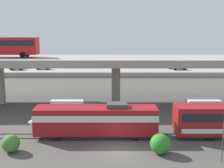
% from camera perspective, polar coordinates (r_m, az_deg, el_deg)
% --- Properties ---
extents(ground_plane, '(260.00, 260.00, 0.00)m').
position_cam_1_polar(ground_plane, '(30.31, 1.45, -13.57)').
color(ground_plane, '#4C4944').
extents(rail_strip_near, '(110.00, 0.12, 0.12)m').
position_cam_1_polar(rail_strip_near, '(33.30, 1.31, -11.17)').
color(rail_strip_near, '#59544C').
rests_on(rail_strip_near, ground_plane).
extents(rail_strip_far, '(110.00, 0.12, 0.12)m').
position_cam_1_polar(rail_strip_far, '(34.66, 1.26, -10.28)').
color(rail_strip_far, '#59544C').
rests_on(rail_strip_far, ground_plane).
extents(train_locomotive, '(15.56, 3.04, 4.18)m').
position_cam_1_polar(train_locomotive, '(33.36, -4.46, -7.27)').
color(train_locomotive, maroon).
rests_on(train_locomotive, ground_plane).
extents(highway_overpass, '(96.00, 11.59, 8.23)m').
position_cam_1_polar(highway_overpass, '(47.92, 0.94, 4.58)').
color(highway_overpass, '#9E998E').
rests_on(highway_overpass, ground_plane).
extents(transit_bus_on_overpass, '(12.00, 2.68, 3.40)m').
position_cam_1_polar(transit_bus_on_overpass, '(51.04, -21.63, 7.47)').
color(transit_bus_on_overpass, red).
rests_on(transit_bus_on_overpass, highway_overpass).
extents(service_truck_west, '(6.80, 2.46, 3.04)m').
position_cam_1_polar(service_truck_west, '(40.06, -7.74, -5.11)').
color(service_truck_west, '#0C4C26').
rests_on(service_truck_west, ground_plane).
extents(service_truck_east, '(6.80, 2.46, 3.04)m').
position_cam_1_polar(service_truck_east, '(42.05, 19.48, -4.87)').
color(service_truck_east, silver).
rests_on(service_truck_east, ground_plane).
extents(pier_parking_lot, '(75.92, 12.80, 1.45)m').
position_cam_1_polar(pier_parking_lot, '(83.48, 0.58, 2.53)').
color(pier_parking_lot, '#9E998E').
rests_on(pier_parking_lot, ground_plane).
extents(parked_car_0, '(4.46, 1.82, 1.50)m').
position_cam_1_polar(parked_car_0, '(84.78, 13.91, 3.37)').
color(parked_car_0, '#0C4C26').
rests_on(parked_car_0, pier_parking_lot).
extents(parked_car_1, '(4.41, 1.84, 1.50)m').
position_cam_1_polar(parked_car_1, '(85.92, -13.95, 3.46)').
color(parked_car_1, black).
rests_on(parked_car_1, pier_parking_lot).
extents(parked_car_2, '(4.20, 1.86, 1.50)m').
position_cam_1_polar(parked_car_2, '(86.87, -19.01, 3.27)').
color(parked_car_2, '#0C4C26').
rests_on(parked_car_2, pier_parking_lot).
extents(parked_car_3, '(4.66, 1.84, 1.50)m').
position_cam_1_polar(parked_car_3, '(87.34, 12.94, 3.61)').
color(parked_car_3, silver).
rests_on(parked_car_3, pier_parking_lot).
extents(parked_car_4, '(4.32, 1.87, 1.50)m').
position_cam_1_polar(parked_car_4, '(90.65, -18.33, 3.59)').
color(parked_car_4, maroon).
rests_on(parked_car_4, pier_parking_lot).
extents(harbor_water, '(140.00, 36.00, 0.01)m').
position_cam_1_polar(harbor_water, '(106.38, 0.48, 3.88)').
color(harbor_water, '#385B7A').
rests_on(harbor_water, ground_plane).
extents(shrub_left, '(1.89, 1.89, 1.89)m').
position_cam_1_polar(shrub_left, '(31.45, -20.14, -11.46)').
color(shrub_left, '#437B31').
rests_on(shrub_left, ground_plane).
extents(shrub_right, '(2.13, 2.13, 2.13)m').
position_cam_1_polar(shrub_right, '(29.58, 10.09, -12.12)').
color(shrub_right, '#2E8129').
rests_on(shrub_right, ground_plane).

